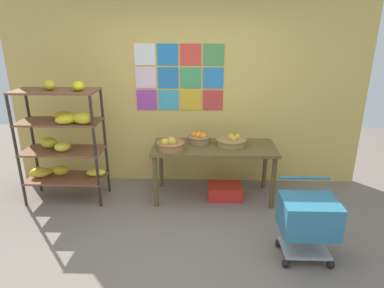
% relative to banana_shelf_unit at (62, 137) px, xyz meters
% --- Properties ---
extents(ground, '(9.74, 9.74, 0.00)m').
position_rel_banana_shelf_unit_xyz_m(ground, '(1.55, -1.22, -0.89)').
color(ground, slate).
extents(back_wall_with_art, '(5.04, 0.07, 2.84)m').
position_rel_banana_shelf_unit_xyz_m(back_wall_with_art, '(1.55, 0.68, 0.53)').
color(back_wall_with_art, '#DAB859').
rests_on(back_wall_with_art, ground).
extents(banana_shelf_unit, '(1.03, 0.52, 1.60)m').
position_rel_banana_shelf_unit_xyz_m(banana_shelf_unit, '(0.00, 0.00, 0.00)').
color(banana_shelf_unit, '#31271F').
rests_on(banana_shelf_unit, ground).
extents(display_table, '(1.61, 0.69, 0.74)m').
position_rel_banana_shelf_unit_xyz_m(display_table, '(1.95, 0.12, -0.24)').
color(display_table, brown).
rests_on(display_table, ground).
extents(fruit_basket_right, '(0.40, 0.40, 0.16)m').
position_rel_banana_shelf_unit_xyz_m(fruit_basket_right, '(2.18, 0.18, -0.09)').
color(fruit_basket_right, olive).
rests_on(fruit_basket_right, display_table).
extents(fruit_basket_left, '(0.31, 0.31, 0.16)m').
position_rel_banana_shelf_unit_xyz_m(fruit_basket_left, '(1.75, 0.25, -0.08)').
color(fruit_basket_left, '#906F4A').
rests_on(fruit_basket_left, display_table).
extents(fruit_basket_back_left, '(0.36, 0.36, 0.17)m').
position_rel_banana_shelf_unit_xyz_m(fruit_basket_back_left, '(1.39, -0.04, -0.08)').
color(fruit_basket_back_left, '#98693B').
rests_on(fruit_basket_back_left, display_table).
extents(produce_crate_under_table, '(0.45, 0.34, 0.19)m').
position_rel_banana_shelf_unit_xyz_m(produce_crate_under_table, '(2.11, 0.10, -0.80)').
color(produce_crate_under_table, red).
rests_on(produce_crate_under_table, ground).
extents(shopping_cart, '(0.53, 0.46, 0.78)m').
position_rel_banana_shelf_unit_xyz_m(shopping_cart, '(2.83, -1.13, -0.44)').
color(shopping_cart, black).
rests_on(shopping_cart, ground).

